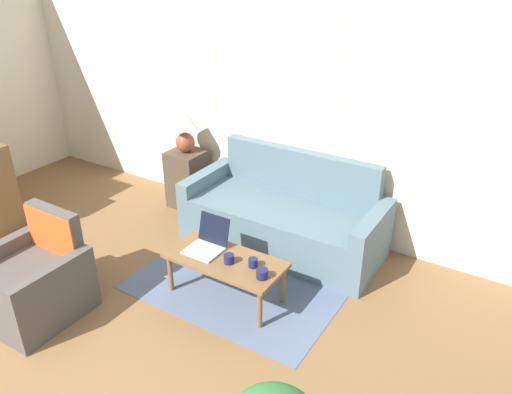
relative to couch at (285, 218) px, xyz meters
name	(u,v)px	position (x,y,z in m)	size (l,w,h in m)	color
wall_back	(238,95)	(-0.84, 0.44, 1.03)	(6.88, 0.06, 2.60)	silver
rug	(256,268)	(-0.01, -0.55, -0.28)	(1.81, 1.85, 0.01)	slate
couch	(285,218)	(0.00, 0.00, 0.00)	(1.97, 0.84, 0.90)	slate
armchair	(36,282)	(-1.21, -1.99, -0.01)	(0.74, 0.74, 0.83)	#514C47
side_table	(188,179)	(-1.35, 0.14, 0.05)	(0.38, 0.38, 0.66)	#4C3D2D
table_lamp	(184,126)	(-1.35, 0.14, 0.68)	(0.30, 0.30, 0.50)	brown
coffee_table	(225,263)	(-0.01, -1.04, 0.06)	(1.01, 0.47, 0.38)	brown
laptop	(207,242)	(-0.22, -0.99, 0.16)	(0.30, 0.33, 0.27)	#B7B7BC
cup_navy	(229,259)	(0.06, -1.07, 0.14)	(0.09, 0.09, 0.08)	#191E4C
cup_yellow	(253,263)	(0.25, -1.01, 0.14)	(0.08, 0.08, 0.08)	#191E4C
cup_white	(262,274)	(0.40, -1.10, 0.14)	(0.10, 0.10, 0.08)	#191E4C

